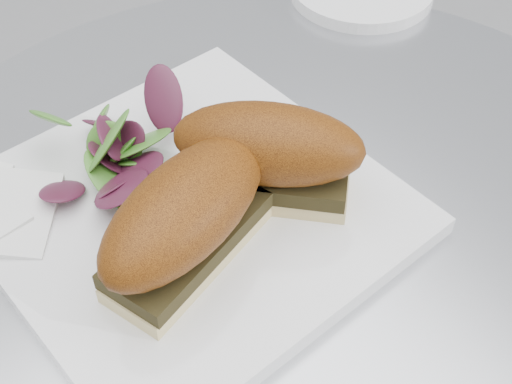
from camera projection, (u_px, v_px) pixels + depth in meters
plate at (188, 211)px, 0.55m from camera, size 0.31×0.31×0.02m
sandwich_left at (185, 218)px, 0.48m from camera, size 0.17×0.12×0.08m
sandwich_right at (268, 153)px, 0.52m from camera, size 0.15×0.15×0.08m
salad at (111, 140)px, 0.56m from camera, size 0.11×0.11×0.05m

